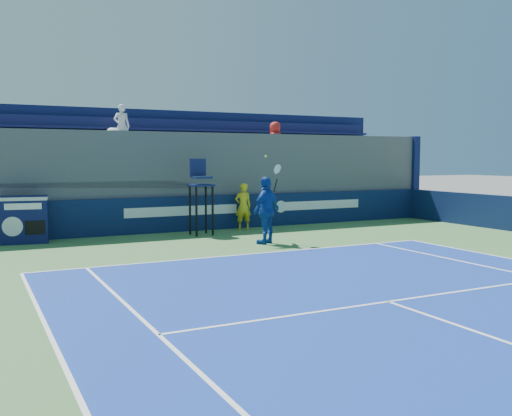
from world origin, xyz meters
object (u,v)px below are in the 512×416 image
ball_person (243,206)px  match_clock (24,218)px  umpire_chair (201,188)px  tennis_player (266,210)px

ball_person → match_clock: (-7.09, 0.02, -0.08)m
ball_person → match_clock: bearing=7.1°
umpire_chair → tennis_player: (1.00, -2.66, -0.54)m
ball_person → umpire_chair: bearing=26.4°
umpire_chair → tennis_player: 2.89m
umpire_chair → ball_person: bearing=19.1°
ball_person → tennis_player: size_ratio=0.63×
match_clock → tennis_player: tennis_player is taller
match_clock → umpire_chair: 5.37m
ball_person → umpire_chair: size_ratio=0.65×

